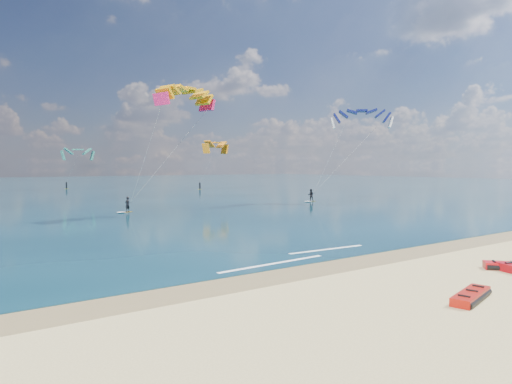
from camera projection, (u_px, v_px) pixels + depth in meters
ground at (91, 209)px, 51.60m from camera, size 320.00×320.00×0.00m
wet_sand_strip at (310, 270)px, 21.31m from camera, size 320.00×2.40×0.01m
sea at (14, 187)px, 104.00m from camera, size 320.00×200.00×0.04m
packed_kite_left at (471, 300)px, 16.60m from camera, size 2.99×1.66×0.36m
packed_kite_mid at (509, 270)px, 21.46m from camera, size 2.38×2.54×0.40m
kitesurfer_main at (157, 145)px, 46.02m from camera, size 9.73×8.10×13.71m
kitesurfer_far at (338, 149)px, 61.58m from camera, size 11.94×8.02×13.95m
shoreline_foam at (300, 257)px, 24.33m from camera, size 10.83×1.91×0.01m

